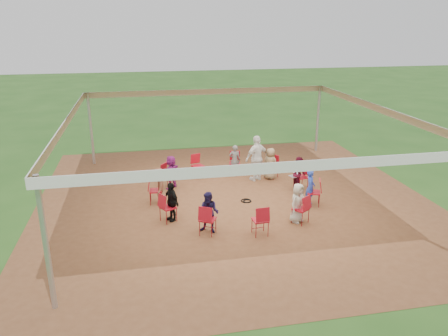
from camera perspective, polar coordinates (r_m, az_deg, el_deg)
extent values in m
plane|color=#255019|center=(14.87, 1.35, -4.17)|extent=(80.00, 80.00, 0.00)
plane|color=brown|center=(14.86, 1.35, -4.15)|extent=(13.00, 13.00, 0.00)
cylinder|color=#B2B2B7|center=(9.61, -22.23, -9.28)|extent=(0.12, 0.12, 3.00)
cylinder|color=#B2B2B7|center=(18.96, -16.99, 4.86)|extent=(0.12, 0.12, 3.00)
cylinder|color=#B2B2B7|center=(20.48, 12.16, 6.25)|extent=(0.12, 0.12, 3.00)
plane|color=white|center=(13.97, 1.45, 7.24)|extent=(10.30, 10.30, 0.00)
cube|color=white|center=(9.21, 8.40, 0.13)|extent=(10.30, 0.03, 0.24)
cube|color=white|center=(18.98, -1.98, 9.93)|extent=(10.30, 0.03, 0.24)
cube|color=white|center=(13.85, -19.95, 5.50)|extent=(0.03, 10.30, 0.24)
cube|color=white|center=(15.91, 20.00, 7.10)|extent=(0.03, 10.30, 0.24)
imported|color=#440A19|center=(15.78, 9.70, -0.67)|extent=(0.45, 0.65, 1.22)
imported|color=#98805B|center=(16.68, 6.07, 0.58)|extent=(0.65, 0.66, 1.22)
imported|color=slate|center=(17.01, 1.41, 1.04)|extent=(0.50, 0.38, 1.22)
imported|color=#8F1F78|center=(15.79, -6.92, -0.52)|extent=(1.02, 1.15, 1.22)
imported|color=brown|center=(14.52, -8.48, -2.33)|extent=(0.45, 0.81, 1.22)
imported|color=black|center=(13.26, -6.91, -4.37)|extent=(0.66, 0.80, 1.22)
imported|color=#1B153E|center=(12.44, -1.96, -5.84)|extent=(0.68, 0.59, 1.22)
imported|color=beige|center=(13.25, 9.58, -4.52)|extent=(0.68, 0.62, 1.22)
imported|color=#2843B6|center=(14.51, 11.22, -2.51)|extent=(0.43, 0.52, 1.22)
imported|color=white|center=(16.42, 4.33, 1.30)|extent=(1.14, 0.88, 1.74)
torus|color=black|center=(14.75, 2.89, -4.28)|extent=(0.40, 0.40, 0.03)
torus|color=black|center=(14.72, 3.08, -4.33)|extent=(0.32, 0.32, 0.03)
cube|color=#B7B7BC|center=(15.70, 9.00, -1.09)|extent=(0.27, 0.35, 0.01)
cube|color=#B7B7BC|center=(15.71, 9.35, -0.67)|extent=(0.13, 0.32, 0.20)
cube|color=#CCE0FF|center=(15.71, 9.33, -0.68)|extent=(0.10, 0.27, 0.17)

